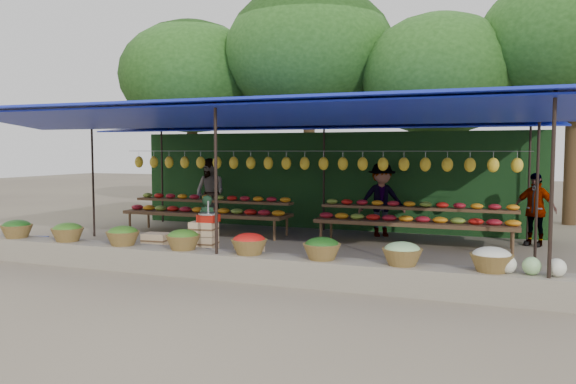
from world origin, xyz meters
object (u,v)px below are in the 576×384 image
at_px(blue_crate_back, 33,244).
at_px(crate_counter, 202,247).
at_px(vendor_seated, 208,225).
at_px(weighing_scale, 208,217).

bearing_deg(blue_crate_back, crate_counter, -15.76).
height_order(crate_counter, blue_crate_back, crate_counter).
bearing_deg(vendor_seated, crate_counter, 118.35).
bearing_deg(crate_counter, blue_crate_back, -178.96).
relative_size(vendor_seated, blue_crate_back, 2.41).
distance_m(weighing_scale, blue_crate_back, 4.03).
height_order(weighing_scale, blue_crate_back, weighing_scale).
xyz_separation_m(weighing_scale, blue_crate_back, (-3.96, -0.07, -0.71)).
bearing_deg(vendor_seated, weighing_scale, 124.58).
height_order(vendor_seated, blue_crate_back, vendor_seated).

